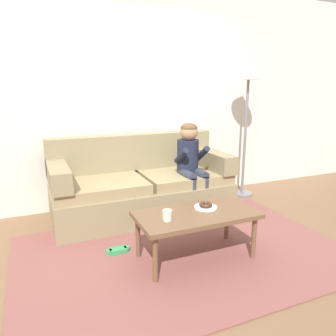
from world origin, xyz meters
TOP-DOWN VIEW (x-y plane):
  - ground at (0.00, 0.00)m, footprint 10.00×10.00m
  - wall_back at (0.00, 1.40)m, footprint 8.00×0.10m
  - area_rug at (0.00, -0.25)m, footprint 2.98×1.97m
  - couch at (-0.04, 0.85)m, footprint 2.08×0.90m
  - coffee_table at (0.06, -0.36)m, footprint 1.06×0.55m
  - person_child at (0.52, 0.64)m, footprint 0.34×0.58m
  - plate at (0.19, -0.29)m, footprint 0.21×0.21m
  - donut at (0.19, -0.29)m, footprint 0.12×0.12m
  - mug at (-0.24, -0.42)m, footprint 0.08×0.08m
  - toy_controller at (-0.56, 0.00)m, footprint 0.23×0.09m
  - floor_lamp at (1.53, 0.97)m, footprint 0.34×0.34m

SIDE VIEW (x-z plane):
  - ground at x=0.00m, z-range 0.00..0.00m
  - area_rug at x=0.00m, z-range 0.00..0.01m
  - toy_controller at x=-0.56m, z-range 0.00..0.05m
  - couch at x=-0.04m, z-range -0.13..0.81m
  - coffee_table at x=0.06m, z-range 0.17..0.61m
  - plate at x=0.19m, z-range 0.44..0.45m
  - donut at x=0.19m, z-range 0.45..0.49m
  - mug at x=-0.24m, z-range 0.44..0.53m
  - person_child at x=0.52m, z-range 0.12..1.22m
  - wall_back at x=0.00m, z-range 0.00..2.80m
  - floor_lamp at x=1.53m, z-range 0.62..2.49m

